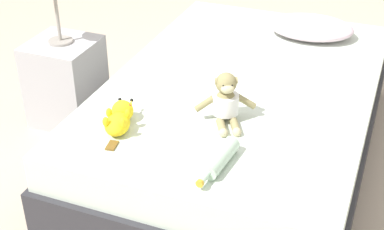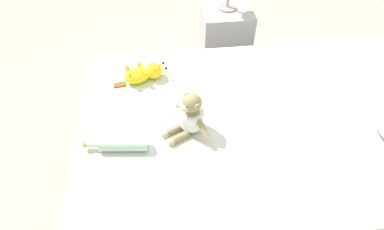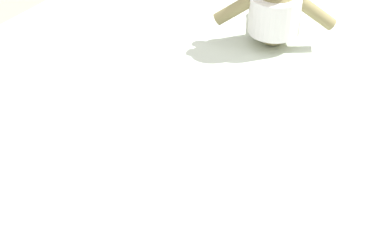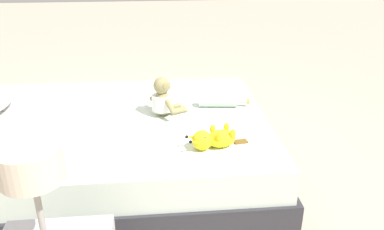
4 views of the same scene
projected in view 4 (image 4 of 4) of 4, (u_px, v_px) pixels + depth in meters
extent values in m
plane|color=#B7A893|center=(101.00, 189.00, 2.46)|extent=(16.00, 16.00, 0.00)
cube|color=#2D2D33|center=(99.00, 169.00, 2.40)|extent=(1.35, 2.06, 0.30)
cube|color=silver|center=(95.00, 134.00, 2.30)|extent=(1.31, 2.00, 0.18)
ellipsoid|color=#8E8456|center=(162.00, 103.00, 2.29)|extent=(0.14, 0.14, 0.15)
cylinder|color=white|center=(162.00, 103.00, 2.29)|extent=(0.16, 0.16, 0.09)
sphere|color=#8E8456|center=(162.00, 86.00, 2.25)|extent=(0.10, 0.10, 0.10)
ellipsoid|color=#C1B789|center=(168.00, 85.00, 2.27)|extent=(0.08, 0.07, 0.04)
sphere|color=black|center=(166.00, 82.00, 2.28)|extent=(0.01, 0.01, 0.01)
sphere|color=black|center=(169.00, 84.00, 2.25)|extent=(0.01, 0.01, 0.01)
cylinder|color=#8E8456|center=(158.00, 81.00, 2.28)|extent=(0.02, 0.03, 0.03)
cylinder|color=#8E8456|center=(166.00, 86.00, 2.21)|extent=(0.02, 0.03, 0.03)
cylinder|color=#8E8456|center=(155.00, 97.00, 2.36)|extent=(0.10, 0.07, 0.08)
cylinder|color=#8E8456|center=(170.00, 107.00, 2.21)|extent=(0.10, 0.07, 0.08)
cylinder|color=#8E8456|center=(174.00, 107.00, 2.39)|extent=(0.08, 0.11, 0.04)
cylinder|color=#8E8456|center=(179.00, 110.00, 2.34)|extent=(0.08, 0.11, 0.04)
sphere|color=#C1B789|center=(181.00, 105.00, 2.41)|extent=(0.04, 0.04, 0.04)
sphere|color=#C1B789|center=(186.00, 109.00, 2.36)|extent=(0.04, 0.04, 0.04)
ellipsoid|color=yellow|center=(221.00, 138.00, 1.96)|extent=(0.14, 0.17, 0.08)
sphere|color=yellow|center=(202.00, 140.00, 1.93)|extent=(0.10, 0.10, 0.10)
cone|color=yellow|center=(196.00, 142.00, 1.89)|extent=(0.04, 0.07, 0.05)
sphere|color=black|center=(191.00, 142.00, 1.87)|extent=(0.02, 0.02, 0.02)
cone|color=yellow|center=(192.00, 137.00, 1.93)|extent=(0.04, 0.07, 0.05)
sphere|color=black|center=(187.00, 137.00, 1.92)|extent=(0.02, 0.02, 0.02)
sphere|color=red|center=(204.00, 138.00, 1.89)|extent=(0.02, 0.02, 0.02)
sphere|color=red|center=(200.00, 133.00, 1.94)|extent=(0.02, 0.02, 0.02)
ellipsoid|color=yellow|center=(219.00, 136.00, 1.90)|extent=(0.03, 0.03, 0.05)
ellipsoid|color=yellow|center=(213.00, 129.00, 1.97)|extent=(0.03, 0.03, 0.05)
ellipsoid|color=yellow|center=(233.00, 134.00, 1.93)|extent=(0.03, 0.03, 0.05)
ellipsoid|color=yellow|center=(226.00, 127.00, 1.99)|extent=(0.03, 0.03, 0.05)
cube|color=brown|center=(241.00, 142.00, 2.01)|extent=(0.05, 0.08, 0.01)
cylinder|color=#B2D1B7|center=(218.00, 101.00, 2.43)|extent=(0.09, 0.24, 0.07)
cylinder|color=#B2D1B7|center=(242.00, 101.00, 2.43)|extent=(0.03, 0.06, 0.03)
cylinder|color=gold|center=(248.00, 101.00, 2.42)|extent=(0.03, 0.02, 0.03)
cylinder|color=gray|center=(41.00, 218.00, 1.19)|extent=(0.02, 0.02, 0.28)
cylinder|color=beige|center=(30.00, 164.00, 1.11)|extent=(0.19, 0.19, 0.11)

